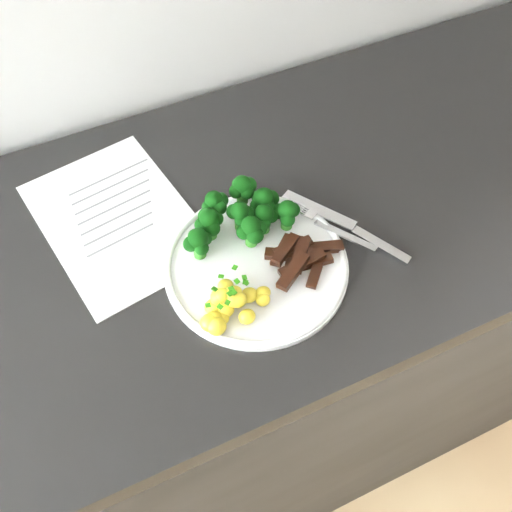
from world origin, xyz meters
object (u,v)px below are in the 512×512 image
at_px(counter, 237,360).
at_px(knife, 361,235).
at_px(potatoes, 229,305).
at_px(fork, 333,228).
at_px(plate, 256,265).
at_px(broccoli, 241,214).
at_px(beef_strips, 299,257).
at_px(recipe_paper, 117,219).

relative_size(counter, knife, 12.21).
bearing_deg(knife, potatoes, -170.82).
bearing_deg(fork, knife, -32.23).
bearing_deg(plate, broccoli, 83.70).
height_order(fork, knife, fork).
bearing_deg(potatoes, counter, 66.31).
bearing_deg(beef_strips, recipe_paper, 138.22).
xyz_separation_m(plate, beef_strips, (0.06, -0.02, 0.01)).
bearing_deg(fork, counter, 153.24).
relative_size(recipe_paper, plate, 1.22).
bearing_deg(broccoli, beef_strips, -59.49).
bearing_deg(beef_strips, plate, 160.73).
distance_m(potatoes, beef_strips, 0.12).
relative_size(potatoes, beef_strips, 0.86).
height_order(counter, knife, knife).
bearing_deg(knife, recipe_paper, 149.71).
xyz_separation_m(counter, fork, (0.13, -0.07, 0.45)).
height_order(recipe_paper, broccoli, broccoli).
height_order(broccoli, knife, broccoli).
relative_size(plate, beef_strips, 2.12).
xyz_separation_m(counter, broccoli, (0.02, -0.01, 0.48)).
xyz_separation_m(recipe_paper, plate, (0.15, -0.17, 0.01)).
xyz_separation_m(potatoes, fork, (0.19, 0.06, -0.01)).
bearing_deg(beef_strips, potatoes, -165.05).
height_order(potatoes, knife, potatoes).
xyz_separation_m(beef_strips, fork, (0.07, 0.03, -0.00)).
distance_m(counter, plate, 0.45).
relative_size(counter, beef_strips, 19.02).
xyz_separation_m(recipe_paper, knife, (0.31, -0.18, 0.01)).
bearing_deg(potatoes, knife, 9.18).
relative_size(broccoli, fork, 1.28).
distance_m(counter, knife, 0.48).
height_order(recipe_paper, fork, fork).
distance_m(recipe_paper, broccoli, 0.19).
height_order(broccoli, fork, broccoli).
distance_m(counter, recipe_paper, 0.47).
relative_size(potatoes, knife, 0.55).
distance_m(beef_strips, knife, 0.10).
xyz_separation_m(potatoes, beef_strips, (0.12, 0.03, -0.00)).
xyz_separation_m(fork, knife, (0.04, -0.02, -0.01)).
bearing_deg(plate, knife, -5.67).
height_order(broccoli, beef_strips, broccoli).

